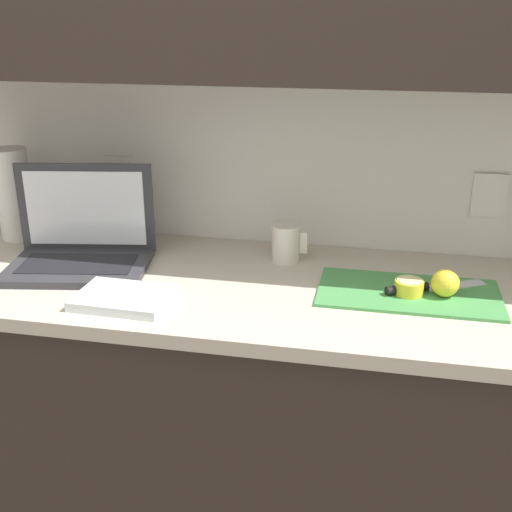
{
  "coord_description": "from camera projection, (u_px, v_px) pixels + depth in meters",
  "views": [
    {
      "loc": [
        0.44,
        -1.46,
        1.59
      ],
      "look_at": [
        0.14,
        -0.01,
        1.01
      ],
      "focal_mm": 45.0,
      "sensor_mm": 36.0,
      "label": 1
    }
  ],
  "objects": [
    {
      "name": "counter_unit",
      "position": [
        202.0,
        425.0,
        1.83
      ],
      "size": [
        2.5,
        0.62,
        0.93
      ],
      "color": "#332823",
      "rests_on": "ground_plane"
    },
    {
      "name": "knife",
      "position": [
        419.0,
        288.0,
        1.56
      ],
      "size": [
        0.25,
        0.15,
        0.02
      ],
      "rotation": [
        0.0,
        0.0,
        0.49
      ],
      "color": "silver",
      "rests_on": "cutting_board"
    },
    {
      "name": "wall_back",
      "position": [
        222.0,
        19.0,
        1.64
      ],
      "size": [
        5.2,
        0.38,
        2.6
      ],
      "color": "white",
      "rests_on": "ground_plane"
    },
    {
      "name": "lemon_whole_beside",
      "position": [
        445.0,
        284.0,
        1.53
      ],
      "size": [
        0.07,
        0.07,
        0.07
      ],
      "color": "yellow",
      "rests_on": "cutting_board"
    },
    {
      "name": "cutting_board",
      "position": [
        409.0,
        293.0,
        1.57
      ],
      "size": [
        0.44,
        0.23,
        0.01
      ],
      "primitive_type": "cube",
      "color": "#4C9E51",
      "rests_on": "counter_unit"
    },
    {
      "name": "measuring_cup",
      "position": [
        286.0,
        243.0,
        1.75
      ],
      "size": [
        0.1,
        0.08,
        0.11
      ],
      "color": "silver",
      "rests_on": "counter_unit"
    },
    {
      "name": "laptop",
      "position": [
        81.0,
        243.0,
        1.73
      ],
      "size": [
        0.41,
        0.31,
        0.26
      ],
      "rotation": [
        0.0,
        0.0,
        0.17
      ],
      "color": "#333338",
      "rests_on": "counter_unit"
    },
    {
      "name": "lemon_half_cut",
      "position": [
        409.0,
        287.0,
        1.55
      ],
      "size": [
        0.07,
        0.07,
        0.04
      ],
      "color": "yellow",
      "rests_on": "cutting_board"
    },
    {
      "name": "paper_towel_roll",
      "position": [
        14.0,
        194.0,
        1.91
      ],
      "size": [
        0.1,
        0.1,
        0.27
      ],
      "color": "white",
      "rests_on": "counter_unit"
    },
    {
      "name": "dish_towel",
      "position": [
        124.0,
        298.0,
        1.52
      ],
      "size": [
        0.23,
        0.17,
        0.02
      ],
      "primitive_type": "cube",
      "rotation": [
        0.0,
        0.0,
        -0.03
      ],
      "color": "white",
      "rests_on": "counter_unit"
    }
  ]
}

